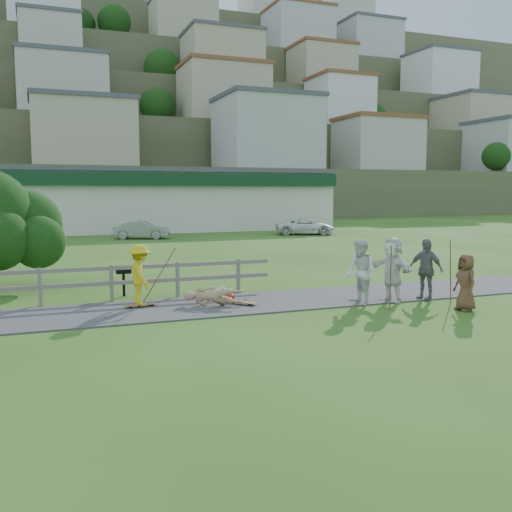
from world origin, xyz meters
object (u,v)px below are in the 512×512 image
object	(u,v)px
skater_rider	(140,278)
spectator_b	(425,269)
spectator_d	(392,270)
skater_fallen	(213,296)
car_silver	(141,230)
spectator_c	(466,283)
bbq	(124,281)
spectator_a	(361,272)
car_white	(305,226)

from	to	relation	value
skater_rider	spectator_b	xyz separation A→B (m)	(8.26, -1.81, 0.08)
spectator_b	spectator_d	distance (m)	1.12
skater_fallen	car_silver	distance (m)	24.33
car_silver	spectator_c	bearing A→B (deg)	-151.68
skater_rider	bbq	world-z (taller)	skater_rider
spectator_a	bbq	distance (m)	7.29
spectator_d	car_white	distance (m)	26.49
car_silver	skater_fallen	bearing A→B (deg)	-165.46
spectator_d	car_white	world-z (taller)	spectator_d
spectator_a	spectator_b	world-z (taller)	spectator_a
spectator_a	car_white	size ratio (longest dim) A/B	0.43
spectator_b	car_white	distance (m)	26.20
skater_rider	spectator_c	distance (m)	9.00
car_white	spectator_d	bearing A→B (deg)	176.39
spectator_b	car_silver	world-z (taller)	spectator_b
spectator_b	spectator_d	xyz separation A→B (m)	(-1.12, 0.08, 0.04)
car_white	skater_fallen	bearing A→B (deg)	165.43
spectator_a	spectator_c	world-z (taller)	spectator_a
spectator_b	car_silver	bearing A→B (deg)	164.25
spectator_c	spectator_d	size ratio (longest dim) A/B	0.81
skater_rider	bbq	size ratio (longest dim) A/B	1.76
skater_fallen	spectator_b	xyz separation A→B (m)	(6.31, -1.24, 0.62)
skater_fallen	spectator_b	size ratio (longest dim) A/B	0.90
skater_fallen	car_silver	xyz separation A→B (m)	(2.08, 24.24, 0.32)
car_silver	car_white	xyz separation A→B (m)	(12.26, -0.54, -0.01)
spectator_c	car_white	distance (m)	27.84
spectator_d	skater_rider	bearing A→B (deg)	-113.92
spectator_c	car_white	xyz separation A→B (m)	(8.02, 26.66, -0.17)
skater_fallen	spectator_a	world-z (taller)	spectator_a
bbq	car_white	bearing A→B (deg)	51.93
car_silver	car_white	bearing A→B (deg)	-73.06
spectator_c	spectator_d	distance (m)	2.14
spectator_a	car_white	xyz separation A→B (m)	(10.27, 24.89, -0.34)
car_white	bbq	world-z (taller)	car_white
spectator_b	bbq	world-z (taller)	spectator_b
spectator_a	spectator_c	size ratio (longest dim) A/B	1.22
car_silver	car_white	distance (m)	12.27
spectator_a	spectator_d	world-z (taller)	spectator_d
spectator_d	spectator_a	bearing A→B (deg)	-98.39
car_silver	skater_rider	bearing A→B (deg)	-170.24
skater_rider	spectator_d	xyz separation A→B (m)	(7.14, -1.72, 0.12)
bbq	spectator_a	bearing A→B (deg)	-31.38
spectator_c	skater_fallen	bearing A→B (deg)	-111.57
skater_rider	skater_fallen	distance (m)	2.11
car_white	spectator_a	bearing A→B (deg)	174.20
skater_rider	car_silver	bearing A→B (deg)	-15.09
bbq	skater_fallen	bearing A→B (deg)	-50.52
spectator_a	car_silver	distance (m)	25.51
skater_rider	car_silver	xyz separation A→B (m)	(4.04, 23.66, -0.22)
car_silver	spectator_d	bearing A→B (deg)	-153.58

